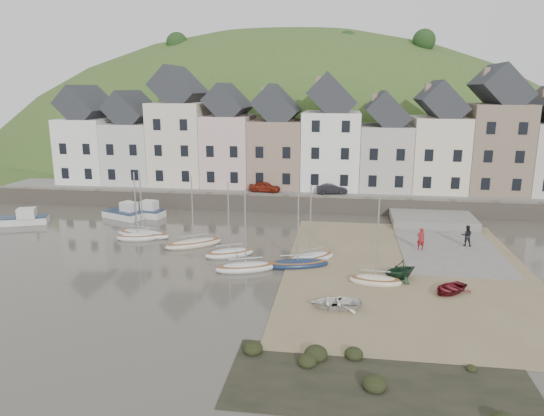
% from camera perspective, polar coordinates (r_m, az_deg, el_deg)
% --- Properties ---
extents(ground, '(160.00, 160.00, 0.00)m').
position_cam_1_polar(ground, '(38.71, -1.27, -6.38)').
color(ground, '#484438').
rests_on(ground, ground).
extents(quay_land, '(90.00, 30.00, 1.50)m').
position_cam_1_polar(quay_land, '(69.29, 3.06, 3.16)').
color(quay_land, '#365220').
rests_on(quay_land, ground).
extents(quay_street, '(70.00, 7.00, 0.10)m').
position_cam_1_polar(quay_street, '(57.90, 2.04, 1.92)').
color(quay_street, slate).
rests_on(quay_street, quay_land).
extents(seawall, '(70.00, 1.20, 1.80)m').
position_cam_1_polar(seawall, '(54.63, 1.64, 0.52)').
color(seawall, slate).
rests_on(seawall, ground).
extents(beach, '(18.00, 26.00, 0.06)m').
position_cam_1_polar(beach, '(38.55, 15.20, -6.91)').
color(beach, '#766648').
rests_on(beach, ground).
extents(slipway, '(8.00, 18.00, 0.12)m').
position_cam_1_polar(slipway, '(46.69, 18.95, -3.55)').
color(slipway, slate).
rests_on(slipway, ground).
extents(hillside, '(134.40, 84.00, 84.00)m').
position_cam_1_polar(hillside, '(101.43, 1.54, -4.39)').
color(hillside, '#365220').
rests_on(hillside, ground).
extents(townhouse_terrace, '(61.05, 8.00, 13.93)m').
position_cam_1_polar(townhouse_terrace, '(60.33, 4.12, 7.91)').
color(townhouse_terrace, white).
rests_on(townhouse_terrace, quay_land).
extents(sailboat_0, '(5.40, 2.30, 6.32)m').
position_cam_1_polar(sailboat_0, '(46.97, -14.51, -2.89)').
color(sailboat_0, silver).
rests_on(sailboat_0, ground).
extents(sailboat_1, '(3.98, 2.28, 6.32)m').
position_cam_1_polar(sailboat_1, '(46.23, -15.09, -3.18)').
color(sailboat_1, silver).
rests_on(sailboat_1, ground).
extents(sailboat_2, '(4.99, 4.06, 6.32)m').
position_cam_1_polar(sailboat_2, '(43.31, -8.94, -4.00)').
color(sailboat_2, beige).
rests_on(sailboat_2, ground).
extents(sailboat_3, '(4.26, 3.15, 6.32)m').
position_cam_1_polar(sailboat_3, '(40.44, -4.90, -5.15)').
color(sailboat_3, silver).
rests_on(sailboat_3, ground).
extents(sailboat_4, '(4.81, 2.98, 6.32)m').
position_cam_1_polar(sailboat_4, '(37.28, -3.01, -6.76)').
color(sailboat_4, silver).
rests_on(sailboat_4, ground).
extents(sailboat_5, '(5.02, 2.77, 6.32)m').
position_cam_1_polar(sailboat_5, '(37.99, 2.95, -6.37)').
color(sailboat_5, '#142441').
rests_on(sailboat_5, ground).
extents(sailboat_6, '(4.42, 3.88, 6.32)m').
position_cam_1_polar(sailboat_6, '(39.28, 4.34, -5.71)').
color(sailboat_6, silver).
rests_on(sailboat_6, ground).
extents(sailboat_7, '(3.75, 1.85, 6.32)m').
position_cam_1_polar(sailboat_7, '(35.53, 11.73, -8.07)').
color(sailboat_7, beige).
rests_on(sailboat_7, ground).
extents(motorboat_0, '(4.77, 3.37, 1.70)m').
position_cam_1_polar(motorboat_0, '(54.05, -16.55, -0.53)').
color(motorboat_0, silver).
rests_on(motorboat_0, ground).
extents(motorboat_1, '(5.03, 3.21, 1.70)m').
position_cam_1_polar(motorboat_1, '(55.36, -26.50, -1.08)').
color(motorboat_1, silver).
rests_on(motorboat_1, ground).
extents(motorboat_2, '(4.77, 2.65, 1.70)m').
position_cam_1_polar(motorboat_2, '(54.20, -14.33, -0.35)').
color(motorboat_2, silver).
rests_on(motorboat_2, ground).
extents(rowboat_white, '(3.40, 2.66, 0.64)m').
position_cam_1_polar(rowboat_white, '(31.35, 7.27, -10.68)').
color(rowboat_white, silver).
rests_on(rowboat_white, beach).
extents(rowboat_green, '(3.49, 3.40, 1.40)m').
position_cam_1_polar(rowboat_green, '(36.47, 14.43, -6.83)').
color(rowboat_green, '#16331F').
rests_on(rowboat_green, beach).
extents(rowboat_red, '(3.44, 3.43, 0.59)m').
position_cam_1_polar(rowboat_red, '(35.23, 19.62, -8.65)').
color(rowboat_red, maroon).
rests_on(rowboat_red, beach).
extents(person_red, '(0.75, 0.58, 1.85)m').
position_cam_1_polar(person_red, '(43.17, 16.64, -3.38)').
color(person_red, maroon).
rests_on(person_red, slipway).
extents(person_dark, '(0.97, 0.80, 1.80)m').
position_cam_1_polar(person_dark, '(45.46, 21.38, -2.95)').
color(person_dark, black).
rests_on(person_dark, slipway).
extents(car_left, '(3.68, 1.79, 1.21)m').
position_cam_1_polar(car_left, '(57.15, -0.83, 2.45)').
color(car_left, maroon).
rests_on(car_left, quay_street).
extents(car_right, '(3.56, 1.78, 1.12)m').
position_cam_1_polar(car_right, '(56.49, 6.86, 2.17)').
color(car_right, black).
rests_on(car_right, quay_street).
extents(shore_rocks, '(14.00, 6.00, 0.77)m').
position_cam_1_polar(shore_rocks, '(24.98, 10.04, -18.19)').
color(shore_rocks, black).
rests_on(shore_rocks, ground).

